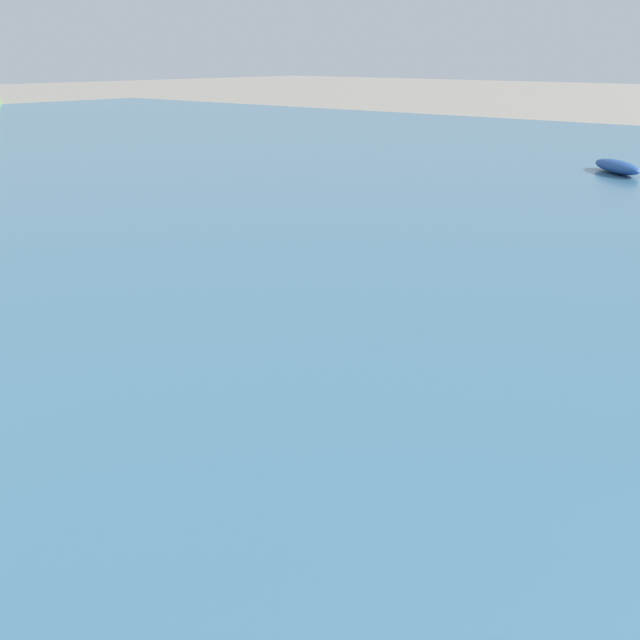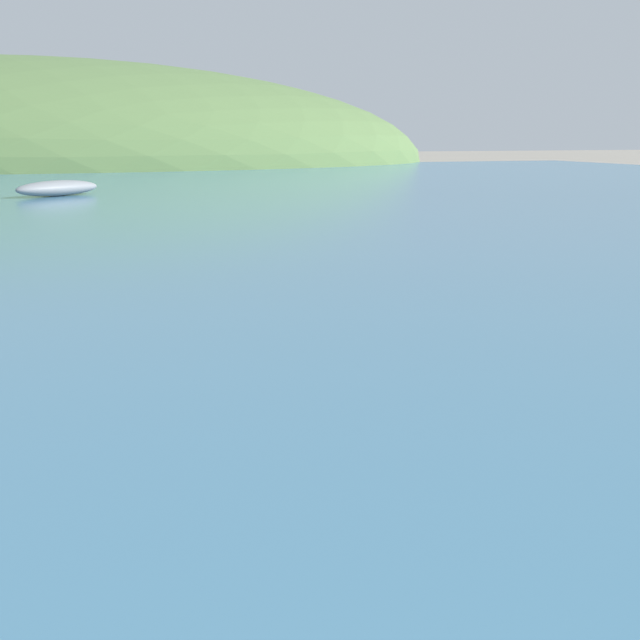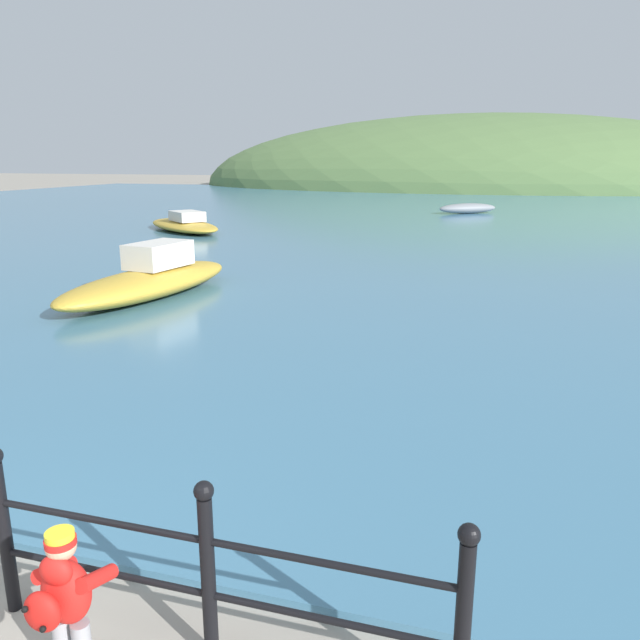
% 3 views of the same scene
% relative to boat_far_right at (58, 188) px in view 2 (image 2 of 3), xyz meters
% --- Properties ---
extents(water, '(80.00, 60.00, 0.10)m').
position_rel_boat_far_right_xyz_m(water, '(-1.24, -1.10, -0.32)').
color(water, teal).
rests_on(water, ground).
extents(far_hillside, '(59.80, 32.89, 14.68)m').
position_rel_boat_far_right_xyz_m(far_hillside, '(-1.24, 34.03, -0.37)').
color(far_hillside, '#567542').
rests_on(far_hillside, ground).
extents(boat_far_right, '(3.25, 2.62, 0.54)m').
position_rel_boat_far_right_xyz_m(boat_far_right, '(0.00, 0.00, 0.00)').
color(boat_far_right, gray).
rests_on(boat_far_right, water).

